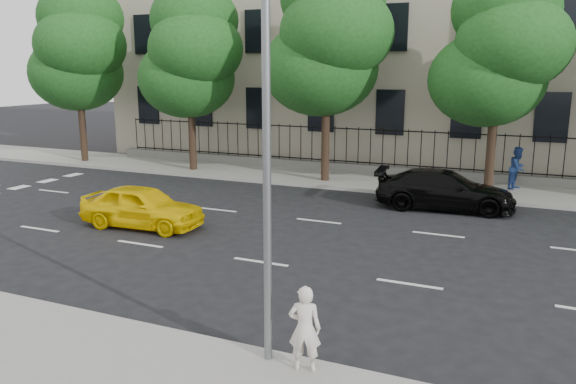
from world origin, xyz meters
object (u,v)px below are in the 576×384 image
Objects in this scene: yellow_taxi at (142,206)px; woman_near at (305,328)px; black_sedan at (444,190)px; street_light at (280,66)px.

yellow_taxi is 10.49m from woman_near.
black_sedan is 3.35× the size of woman_near.
black_sedan is at bearing -56.54° from yellow_taxi.
street_light is 5.38× the size of woman_near.
woman_near is (8.28, -6.43, 0.20)m from yellow_taxi.
street_light reaches higher than woman_near.
street_light is 1.96× the size of yellow_taxi.
street_light is at bearing 169.40° from black_sedan.
street_light is 13.05m from black_sedan.
yellow_taxi is 10.83m from black_sedan.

